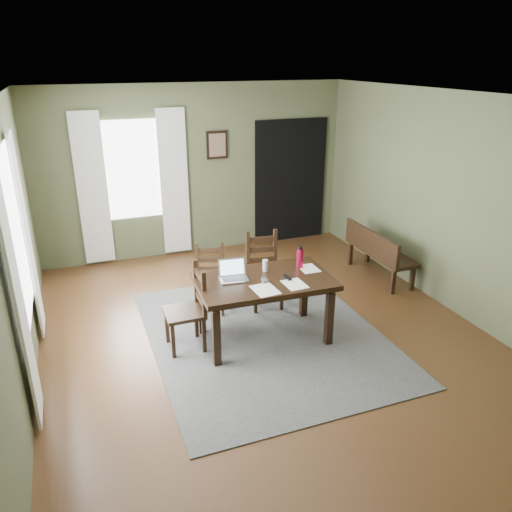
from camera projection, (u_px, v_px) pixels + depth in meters
name	position (u px, v px, depth m)	size (l,w,h in m)	color
ground	(265.00, 336.00, 5.89)	(5.00, 6.00, 0.01)	#492C16
room_shell	(266.00, 186.00, 5.22)	(5.02, 6.02, 2.71)	#4E5537
rug	(265.00, 335.00, 5.89)	(2.60, 3.20, 0.01)	#474747
dining_table	(264.00, 286.00, 5.58)	(1.54, 0.96, 0.75)	black
chair_end	(189.00, 309.00, 5.49)	(0.43, 0.42, 0.97)	black
chair_back_left	(210.00, 279.00, 6.34)	(0.48, 0.48, 0.87)	black
chair_back_right	(264.00, 271.00, 6.46)	(0.47, 0.48, 0.98)	black
bench	(377.00, 249.00, 7.28)	(0.42, 1.31, 0.74)	black
laptop	(233.00, 274.00, 5.54)	(0.33, 0.28, 0.21)	#B7B7BC
computer_mouse	(265.00, 281.00, 5.46)	(0.05, 0.09, 0.03)	#3F3F42
tv_remote	(287.00, 277.00, 5.56)	(0.05, 0.16, 0.02)	black
drinking_glass	(265.00, 266.00, 5.72)	(0.06, 0.06, 0.14)	silver
water_bottle	(300.00, 258.00, 5.80)	(0.09, 0.09, 0.26)	#AE0D33
paper_b	(295.00, 284.00, 5.41)	(0.22, 0.29, 0.00)	white
paper_d	(309.00, 268.00, 5.81)	(0.20, 0.27, 0.00)	white
paper_e	(265.00, 290.00, 5.28)	(0.24, 0.32, 0.00)	white
window_left	(16.00, 240.00, 4.71)	(0.01, 1.30, 1.70)	white
window_back	(133.00, 170.00, 7.59)	(1.00, 0.01, 1.50)	white
curtain_left_near	(19.00, 301.00, 4.10)	(0.03, 0.48, 2.30)	silver
curtain_left_far	(27.00, 237.00, 5.52)	(0.03, 0.48, 2.30)	silver
curtain_back_left	(92.00, 190.00, 7.46)	(0.44, 0.03, 2.30)	silver
curtain_back_right	(174.00, 183.00, 7.86)	(0.44, 0.03, 2.30)	silver
framed_picture	(217.00, 145.00, 7.92)	(0.34, 0.03, 0.44)	black
doorway_back	(290.00, 181.00, 8.62)	(1.30, 0.03, 2.10)	black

